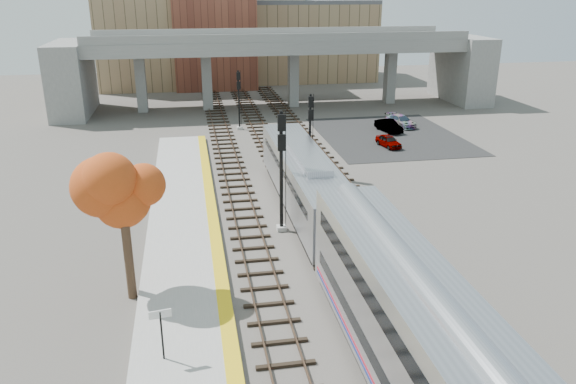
{
  "coord_description": "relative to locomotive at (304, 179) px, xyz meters",
  "views": [
    {
      "loc": [
        -6.51,
        -26.14,
        14.69
      ],
      "look_at": [
        -0.64,
        6.45,
        2.5
      ],
      "focal_mm": 35.0,
      "sensor_mm": 36.0,
      "label": 1
    }
  ],
  "objects": [
    {
      "name": "car_c",
      "position": [
        15.6,
        22.22,
        -1.62
      ],
      "size": [
        2.81,
        4.58,
        1.24
      ],
      "primitive_type": "imported",
      "rotation": [
        0.0,
        0.0,
        0.27
      ],
      "color": "#99999E",
      "rests_on": "parking_lot"
    },
    {
      "name": "signal_mast_far",
      "position": [
        -2.1,
        24.11,
        0.73
      ],
      "size": [
        0.6,
        0.64,
        6.35
      ],
      "color": "#9E9E99",
      "rests_on": "ground"
    },
    {
      "name": "car_a",
      "position": [
        11.37,
        14.46,
        -1.67
      ],
      "size": [
        1.94,
        3.53,
        1.14
      ],
      "primitive_type": "imported",
      "rotation": [
        0.0,
        0.0,
        0.19
      ],
      "color": "#99999E",
      "rests_on": "parking_lot"
    },
    {
      "name": "car_b",
      "position": [
        13.44,
        20.2,
        -1.6
      ],
      "size": [
        2.12,
        4.05,
        1.27
      ],
      "primitive_type": "imported",
      "rotation": [
        0.0,
        0.0,
        0.21
      ],
      "color": "#99999E",
      "rests_on": "parking_lot"
    },
    {
      "name": "ground",
      "position": [
        -1.0,
        -9.34,
        -2.28
      ],
      "size": [
        160.0,
        160.0,
        0.0
      ],
      "primitive_type": "plane",
      "color": "#47423D",
      "rests_on": "ground"
    },
    {
      "name": "tree",
      "position": [
        -10.82,
        -9.88,
        3.2
      ],
      "size": [
        3.6,
        3.6,
        7.39
      ],
      "color": "#382619",
      "rests_on": "ground"
    },
    {
      "name": "signal_mast_mid",
      "position": [
        2.0,
        7.29,
        1.0
      ],
      "size": [
        0.6,
        0.64,
        6.73
      ],
      "color": "#9E9E99",
      "rests_on": "ground"
    },
    {
      "name": "buildings_far",
      "position": [
        0.26,
        57.23,
        5.6
      ],
      "size": [
        43.0,
        21.0,
        20.6
      ],
      "color": "#927955",
      "rests_on": "ground"
    },
    {
      "name": "signal_mast_near",
      "position": [
        -2.1,
        -3.19,
        1.68
      ],
      "size": [
        0.6,
        0.64,
        7.74
      ],
      "color": "#9E9E99",
      "rests_on": "ground"
    },
    {
      "name": "station_sign",
      "position": [
        -9.11,
        -15.69,
        -0.3
      ],
      "size": [
        0.9,
        0.19,
        2.27
      ],
      "rotation": [
        0.0,
        0.0,
        0.16
      ],
      "color": "black",
      "rests_on": "platform"
    },
    {
      "name": "overpass",
      "position": [
        3.92,
        35.66,
        3.53
      ],
      "size": [
        54.0,
        12.0,
        9.5
      ],
      "color": "slate",
      "rests_on": "ground"
    },
    {
      "name": "platform",
      "position": [
        -8.25,
        -9.34,
        -2.1
      ],
      "size": [
        4.5,
        60.0,
        0.35
      ],
      "primitive_type": "cube",
      "color": "#9E9E99",
      "rests_on": "ground"
    },
    {
      "name": "tracks",
      "position": [
        -0.07,
        3.16,
        -2.2
      ],
      "size": [
        10.7,
        95.0,
        0.25
      ],
      "color": "black",
      "rests_on": "ground"
    },
    {
      "name": "parking_lot",
      "position": [
        13.0,
        18.66,
        -2.26
      ],
      "size": [
        14.0,
        18.0,
        0.04
      ],
      "primitive_type": "cube",
      "color": "black",
      "rests_on": "ground"
    },
    {
      "name": "yellow_strip",
      "position": [
        -6.35,
        -9.34,
        -1.92
      ],
      "size": [
        0.7,
        60.0,
        0.01
      ],
      "primitive_type": "cube",
      "color": "yellow",
      "rests_on": "platform"
    },
    {
      "name": "locomotive",
      "position": [
        0.0,
        0.0,
        0.0
      ],
      "size": [
        3.02,
        19.05,
        4.1
      ],
      "color": "#A8AAB2",
      "rests_on": "ground"
    }
  ]
}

